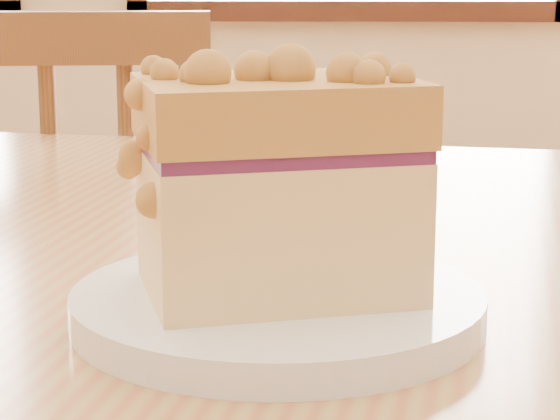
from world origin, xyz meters
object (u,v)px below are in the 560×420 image
cafe_chair_main (75,342)px  cafe_table_main (2,350)px  plate (278,308)px  cake_slice (277,178)px

cafe_chair_main → cafe_table_main: bearing=92.5°
plate → cafe_chair_main: bearing=110.7°
cafe_chair_main → plate: 0.91m
cafe_chair_main → cake_slice: bearing=104.4°
cafe_chair_main → cake_slice: 0.93m
cafe_table_main → cake_slice: bearing=-33.1°
cafe_table_main → cafe_chair_main: 0.65m
cafe_table_main → cake_slice: size_ratio=9.03×
cafe_table_main → plate: (0.21, -0.19, 0.09)m
cafe_chair_main → cake_slice: size_ratio=5.54×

